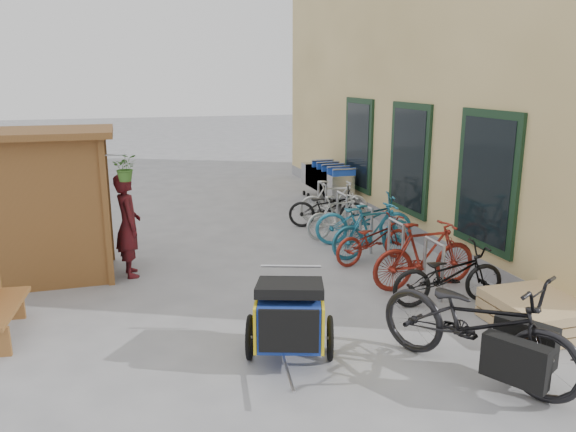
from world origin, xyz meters
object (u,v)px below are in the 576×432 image
object	(u,v)px
bike_5	(339,216)
bike_7	(334,201)
kiosk	(40,184)
pallet_stack	(537,313)
bike_4	(364,219)
bike_1	(425,255)
person_kiosk	(128,225)
shopping_carts	(326,179)
bike_3	(373,230)
bike_6	(327,208)
cargo_bike	(478,324)
child_trailer	(290,313)
bike_0	(448,275)
bike_2	(373,239)

from	to	relation	value
bike_5	bike_7	world-z (taller)	bike_7
kiosk	pallet_stack	world-z (taller)	kiosk
bike_4	kiosk	bearing A→B (deg)	106.06
pallet_stack	bike_1	xyz separation A→B (m)	(-0.66, 1.73, 0.32)
pallet_stack	person_kiosk	size ratio (longest dim) A/B	0.71
kiosk	shopping_carts	world-z (taller)	kiosk
bike_1	bike_5	distance (m)	2.99
bike_3	bike_6	distance (m)	2.19
cargo_bike	bike_4	size ratio (longest dim) A/B	1.27
child_trailer	bike_0	size ratio (longest dim) A/B	1.02
pallet_stack	bike_6	world-z (taller)	bike_6
cargo_bike	bike_6	distance (m)	6.34
pallet_stack	child_trailer	world-z (taller)	child_trailer
child_trailer	bike_2	bearing A→B (deg)	68.47
bike_0	bike_5	bearing A→B (deg)	7.93
bike_7	bike_3	bearing A→B (deg)	-174.04
bike_1	bike_2	xyz separation A→B (m)	(-0.22, 1.36, -0.11)
kiosk	bike_3	size ratio (longest dim) A/B	1.50
child_trailer	bike_3	size ratio (longest dim) A/B	1.04
child_trailer	bike_1	world-z (taller)	bike_1
kiosk	bike_5	world-z (taller)	kiosk
bike_1	bike_0	bearing A→B (deg)	177.96
child_trailer	bike_2	distance (m)	3.78
person_kiosk	bike_3	xyz separation A→B (m)	(4.23, -0.28, -0.35)
kiosk	bike_7	world-z (taller)	kiosk
kiosk	bike_2	distance (m)	5.57
bike_5	kiosk	bearing A→B (deg)	91.01
bike_0	bike_3	distance (m)	2.30
bike_2	bike_4	world-z (taller)	bike_4
person_kiosk	cargo_bike	bearing A→B (deg)	-149.14
bike_6	person_kiosk	bearing A→B (deg)	134.00
pallet_stack	bike_7	world-z (taller)	bike_7
pallet_stack	bike_3	distance (m)	3.44
bike_4	person_kiosk	bearing A→B (deg)	110.06
person_kiosk	bike_1	size ratio (longest dim) A/B	0.96
pallet_stack	cargo_bike	bearing A→B (deg)	-152.18
kiosk	bike_1	bearing A→B (deg)	-20.88
bike_6	bike_7	distance (m)	0.54
shopping_carts	bike_3	xyz separation A→B (m)	(-0.76, -4.45, -0.14)
kiosk	bike_1	size ratio (longest dim) A/B	1.42
kiosk	bike_0	distance (m)	6.38
cargo_bike	bike_5	xyz separation A→B (m)	(0.58, 5.48, -0.15)
pallet_stack	bike_0	world-z (taller)	bike_0
bike_4	bike_6	world-z (taller)	bike_4
bike_0	bike_1	distance (m)	0.68
bike_2	bike_3	world-z (taller)	bike_3
child_trailer	bike_1	xyz separation A→B (m)	(2.64, 1.54, -0.02)
pallet_stack	cargo_bike	size ratio (longest dim) A/B	0.50
bike_0	bike_3	world-z (taller)	bike_3
bike_1	pallet_stack	bearing A→B (deg)	-160.89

